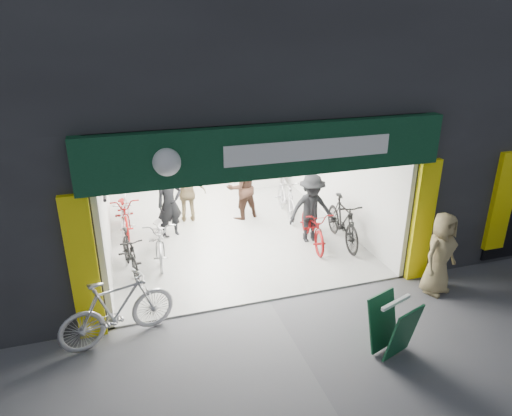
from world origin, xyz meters
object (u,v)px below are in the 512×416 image
parked_bike (118,309)px  pedestrian_near (440,254)px  bike_right_front (343,221)px  sandwich_board (393,326)px  bike_left_front (160,237)px

parked_bike → pedestrian_near: 6.11m
bike_right_front → parked_bike: size_ratio=0.99×
bike_right_front → pedestrian_near: 2.64m
bike_right_front → sandwich_board: 4.01m
pedestrian_near → sandwich_board: 2.35m
bike_left_front → bike_right_front: bike_right_front is taller
bike_right_front → sandwich_board: bearing=-99.9°
pedestrian_near → sandwich_board: size_ratio=1.76×
parked_bike → pedestrian_near: (6.10, -0.34, 0.25)m
pedestrian_near → sandwich_board: (-1.90, -1.36, -0.32)m
bike_left_front → pedestrian_near: pedestrian_near is taller
bike_left_front → parked_bike: bearing=-105.6°
bike_left_front → sandwich_board: bike_left_front is taller
sandwich_board → pedestrian_near: bearing=16.3°
bike_right_front → parked_bike: (-5.30, -2.16, 0.01)m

